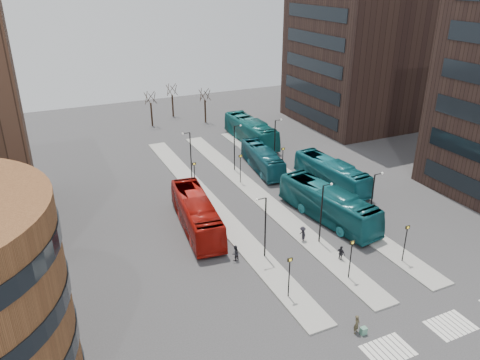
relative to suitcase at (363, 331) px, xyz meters
name	(u,v)px	position (x,y,z in m)	size (l,w,h in m)	color
island_left	(211,204)	(-2.45, 23.95, -0.21)	(2.50, 45.00, 0.15)	gray
island_mid	(258,195)	(3.55, 23.95, -0.21)	(2.50, 45.00, 0.15)	gray
island_right	(301,186)	(9.55, 23.95, -0.21)	(2.50, 45.00, 0.15)	gray
suitcase	(363,331)	(0.00, 0.00, 0.00)	(0.46, 0.37, 0.58)	#1B4697
red_bus	(196,213)	(-5.68, 19.66, 1.44)	(2.91, 12.43, 3.46)	#9F130C
teal_bus_a	(328,204)	(7.62, 15.65, 1.53)	(3.05, 13.04, 3.63)	#12555C
teal_bus_b	(262,159)	(7.69, 30.74, 1.23)	(2.54, 10.87, 3.03)	#114C59
teal_bus_c	(331,173)	(13.01, 22.66, 1.35)	(2.76, 11.79, 3.28)	#166671
teal_bus_d	(251,131)	(11.09, 41.21, 1.55)	(3.09, 13.23, 3.68)	#136163
traveller	(357,324)	(-0.39, 0.35, 0.48)	(0.56, 0.37, 1.53)	#443D28
commuter_a	(235,253)	(-4.52, 12.67, 0.48)	(0.75, 0.58, 1.54)	black
commuter_b	(341,253)	(4.22, 8.56, 0.46)	(0.88, 0.37, 1.50)	black
commuter_c	(303,234)	(2.81, 12.88, 0.52)	(1.05, 0.60, 1.62)	black
crosswalk_stripes	(418,338)	(3.30, -2.05, -0.28)	(22.35, 2.40, 0.01)	silver
tower_far	(365,33)	(33.52, 43.95, 14.71)	(20.12, 20.00, 30.00)	#30201A
sign_poles	(285,202)	(3.15, 16.95, 2.12)	(12.45, 22.12, 3.65)	black
lamp_posts	(271,173)	(4.18, 21.95, 3.29)	(14.04, 20.24, 6.12)	black
bare_trees	(176,106)	(4.21, 56.62, 2.44)	(10.97, 8.14, 5.90)	black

